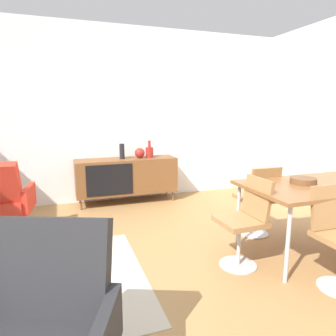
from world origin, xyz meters
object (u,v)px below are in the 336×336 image
dining_chair_near_window (245,219)px  armchair_black_shell (39,328)px  vase_ceramic_small (140,153)px  wooden_bowl_on_table (303,181)px  sideboard (126,176)px  dining_table (321,188)px  vase_cobalt (122,151)px  vase_sculptural_dark (149,152)px  dining_chair_back_left (258,198)px

dining_chair_near_window → armchair_black_shell: bearing=-151.5°
vase_ceramic_small → wooden_bowl_on_table: size_ratio=0.63×
sideboard → armchair_black_shell: size_ratio=1.69×
dining_table → armchair_black_shell: (-2.64, -0.95, -0.23)m
vase_cobalt → vase_sculptural_dark: (0.45, 0.00, -0.03)m
sideboard → vase_ceramic_small: bearing=0.5°
vase_sculptural_dark → sideboard: bearing=-179.7°
wooden_bowl_on_table → sideboard: bearing=120.3°
sideboard → wooden_bowl_on_table: wooden_bowl_on_table is taller
dining_chair_near_window → dining_chair_back_left: (0.54, 0.56, 0.00)m
sideboard → dining_table: 2.87m
vase_sculptural_dark → wooden_bowl_on_table: size_ratio=1.06×
dining_table → dining_chair_near_window: (-0.89, 0.00, -0.23)m
wooden_bowl_on_table → dining_chair_back_left: 0.60m
armchair_black_shell → dining_chair_near_window: bearing=28.5°
vase_sculptural_dark → dining_chair_back_left: 2.04m
vase_cobalt → armchair_black_shell: 3.53m
vase_sculptural_dark → vase_cobalt: bearing=180.0°
vase_ceramic_small → dining_chair_back_left: size_ratio=0.19×
vase_ceramic_small → armchair_black_shell: bearing=-111.5°
dining_chair_back_left → armchair_black_shell: bearing=-146.6°
armchair_black_shell → vase_sculptural_dark: bearing=66.1°
vase_cobalt → dining_chair_back_left: bearing=-55.7°
vase_ceramic_small → dining_chair_near_window: 2.46m
dining_table → dining_chair_back_left: bearing=122.2°
sideboard → vase_sculptural_dark: (0.39, 0.00, 0.37)m
dining_table → wooden_bowl_on_table: wooden_bowl_on_table is taller
vase_ceramic_small → armchair_black_shell: armchair_black_shell is taller
vase_cobalt → vase_ceramic_small: (0.29, 0.00, -0.04)m
vase_ceramic_small → dining_table: 2.74m
vase_ceramic_small → wooden_bowl_on_table: vase_ceramic_small is taller
vase_sculptural_dark → dining_chair_near_window: vase_sculptural_dark is taller
wooden_bowl_on_table → dining_table: bearing=-19.9°
wooden_bowl_on_table → dining_chair_back_left: dining_chair_back_left is taller
wooden_bowl_on_table → vase_ceramic_small: bearing=116.0°
armchair_black_shell → sideboard: bearing=71.9°
dining_chair_near_window → dining_chair_back_left: bearing=46.0°
dining_chair_near_window → dining_table: bearing=-0.1°
dining_table → armchair_black_shell: bearing=-160.2°
dining_table → dining_chair_back_left: size_ratio=1.87×
sideboard → vase_cobalt: (-0.06, 0.00, 0.40)m
dining_table → vase_ceramic_small: bearing=118.8°
wooden_bowl_on_table → armchair_black_shell: size_ratio=0.27×
vase_cobalt → dining_table: vase_cobalt is taller
dining_table → wooden_bowl_on_table: (-0.18, 0.06, 0.07)m
dining_chair_near_window → armchair_black_shell: 2.00m
sideboard → dining_chair_back_left: bearing=-57.0°
sideboard → vase_ceramic_small: 0.43m
dining_chair_back_left → sideboard: bearing=123.0°
dining_table → dining_chair_near_window: bearing=179.9°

